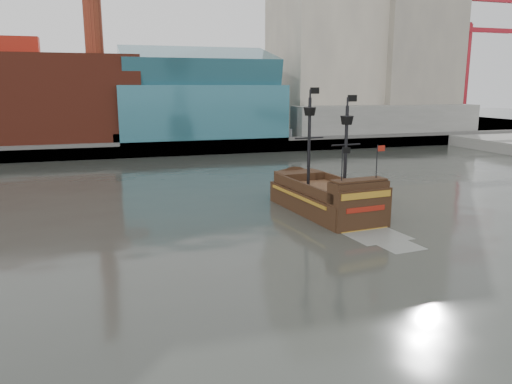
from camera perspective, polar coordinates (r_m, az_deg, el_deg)
name	(u,v)px	position (r m, az deg, el deg)	size (l,w,h in m)	color
ground	(271,313)	(27.53, 1.73, -13.61)	(400.00, 400.00, 0.00)	#2C2E29
promenade_far	(137,135)	(116.22, -13.43, 6.36)	(220.00, 60.00, 2.00)	slate
seawall	(151,149)	(86.96, -11.96, 4.80)	(220.00, 1.00, 2.60)	#4C4C49
skyline	(160,22)	(109.54, -10.89, 18.49)	(149.00, 45.00, 62.00)	#7B624A
crane_a	(464,56)	(136.77, 22.71, 14.19)	(22.50, 4.00, 32.25)	slate
crane_b	(467,72)	(150.45, 22.98, 12.54)	(19.10, 4.00, 26.25)	slate
pirate_ship	(326,201)	(47.97, 7.95, -1.03)	(6.60, 17.26, 12.62)	black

